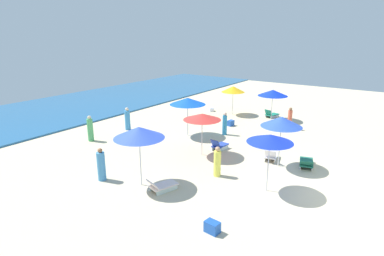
# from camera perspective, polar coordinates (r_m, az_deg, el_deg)

# --- Properties ---
(ground_plane) EXTENTS (60.00, 60.00, 0.00)m
(ground_plane) POSITION_cam_1_polar(r_m,az_deg,el_deg) (15.11, 24.16, -11.54)
(ground_plane) COLOR beige
(ocean) EXTENTS (60.00, 11.86, 0.12)m
(ocean) POSITION_cam_1_polar(r_m,az_deg,el_deg) (29.99, -27.20, 1.91)
(ocean) COLOR #256094
(ocean) RESTS_ON ground_plane
(umbrella_0) EXTENTS (2.41, 2.41, 2.62)m
(umbrella_0) POSITION_cam_1_polar(r_m,az_deg,el_deg) (21.27, -0.78, 4.83)
(umbrella_0) COLOR silver
(umbrella_0) RESTS_ON ground_plane
(umbrella_1) EXTENTS (2.13, 2.13, 2.45)m
(umbrella_1) POSITION_cam_1_polar(r_m,az_deg,el_deg) (17.78, 1.83, 2.03)
(umbrella_1) COLOR silver
(umbrella_1) RESTS_ON ground_plane
(lounge_chair_1_0) EXTENTS (1.25, 0.65, 0.76)m
(lounge_chair_1_0) POSITION_cam_1_polar(r_m,az_deg,el_deg) (19.17, 4.90, -3.15)
(lounge_chair_1_0) COLOR silver
(lounge_chair_1_0) RESTS_ON ground_plane
(umbrella_2) EXTENTS (2.11, 2.11, 2.70)m
(umbrella_2) POSITION_cam_1_polar(r_m,az_deg,el_deg) (16.77, 15.75, 1.10)
(umbrella_2) COLOR silver
(umbrella_2) RESTS_ON ground_plane
(lounge_chair_2_0) EXTENTS (1.38, 0.90, 0.78)m
(lounge_chair_2_0) POSITION_cam_1_polar(r_m,az_deg,el_deg) (18.12, 13.97, -4.79)
(lounge_chair_2_0) COLOR silver
(lounge_chair_2_0) RESTS_ON ground_plane
(lounge_chair_2_1) EXTENTS (1.65, 1.04, 0.60)m
(lounge_chair_2_1) POSITION_cam_1_polar(r_m,az_deg,el_deg) (17.83, 19.80, -5.88)
(lounge_chair_2_1) COLOR silver
(lounge_chair_2_1) RESTS_ON ground_plane
(umbrella_3) EXTENTS (2.29, 2.29, 2.81)m
(umbrella_3) POSITION_cam_1_polar(r_m,az_deg,el_deg) (14.25, -9.48, -0.79)
(umbrella_3) COLOR silver
(umbrella_3) RESTS_ON ground_plane
(lounge_chair_3_0) EXTENTS (1.48, 1.00, 0.65)m
(lounge_chair_3_0) POSITION_cam_1_polar(r_m,az_deg,el_deg) (14.44, -5.43, -10.25)
(lounge_chair_3_0) COLOR silver
(lounge_chair_3_0) RESTS_ON ground_plane
(umbrella_4) EXTENTS (1.96, 1.96, 2.44)m
(umbrella_4) POSITION_cam_1_polar(r_m,az_deg,el_deg) (27.24, 7.38, 6.91)
(umbrella_4) COLOR silver
(umbrella_4) RESTS_ON ground_plane
(umbrella_5) EXTENTS (2.00, 2.00, 2.64)m
(umbrella_5) POSITION_cam_1_polar(r_m,az_deg,el_deg) (13.96, 13.81, -1.84)
(umbrella_5) COLOR silver
(umbrella_5) RESTS_ON ground_plane
(umbrella_6) EXTENTS (2.34, 2.34, 2.46)m
(umbrella_6) POSITION_cam_1_polar(r_m,az_deg,el_deg) (26.02, 14.28, 6.13)
(umbrella_6) COLOR silver
(umbrella_6) RESTS_ON ground_plane
(lounge_chair_6_0) EXTENTS (1.37, 0.95, 0.72)m
(lounge_chair_6_0) POSITION_cam_1_polar(r_m,az_deg,el_deg) (27.28, 14.02, 2.38)
(lounge_chair_6_0) COLOR silver
(lounge_chair_6_0) RESTS_ON ground_plane
(beachgoer_0) EXTENTS (0.42, 0.42, 1.52)m
(beachgoer_0) POSITION_cam_1_polar(r_m,az_deg,el_deg) (15.65, 4.55, -6.17)
(beachgoer_0) COLOR #F9F558
(beachgoer_0) RESTS_ON ground_plane
(beachgoer_1) EXTENTS (0.50, 0.50, 1.69)m
(beachgoer_1) POSITION_cam_1_polar(r_m,az_deg,el_deg) (21.58, -17.76, -0.22)
(beachgoer_1) COLOR #4FA964
(beachgoer_1) RESTS_ON ground_plane
(beachgoer_2) EXTENTS (0.39, 0.39, 1.64)m
(beachgoer_2) POSITION_cam_1_polar(r_m,az_deg,el_deg) (23.44, -11.47, 1.51)
(beachgoer_2) COLOR #3D8ECF
(beachgoer_2) RESTS_ON ground_plane
(beachgoer_3) EXTENTS (0.51, 0.51, 1.62)m
(beachgoer_3) POSITION_cam_1_polar(r_m,az_deg,el_deg) (15.76, -15.94, -6.49)
(beachgoer_3) COLOR #448CC3
(beachgoer_3) RESTS_ON ground_plane
(beachgoer_4) EXTENTS (0.41, 0.41, 1.62)m
(beachgoer_4) POSITION_cam_1_polar(r_m,az_deg,el_deg) (24.16, 17.11, 1.57)
(beachgoer_4) COLOR #D85E44
(beachgoer_4) RESTS_ON ground_plane
(beachgoer_5) EXTENTS (0.37, 0.37, 1.60)m
(beachgoer_5) POSITION_cam_1_polar(r_m,az_deg,el_deg) (21.94, 5.87, 0.73)
(beachgoer_5) COLOR teal
(beachgoer_5) RESTS_ON ground_plane
(cooler_box_0) EXTENTS (0.55, 0.41, 0.42)m
(cooler_box_0) POSITION_cam_1_polar(r_m,az_deg,el_deg) (24.24, 6.95, 0.89)
(cooler_box_0) COLOR #2154B1
(cooler_box_0) RESTS_ON ground_plane
(cooler_box_1) EXTENTS (0.40, 0.55, 0.42)m
(cooler_box_1) POSITION_cam_1_polar(r_m,az_deg,el_deg) (11.77, 3.65, -17.28)
(cooler_box_1) COLOR #1D51B4
(cooler_box_1) RESTS_ON ground_plane
(cooler_box_2) EXTENTS (0.62, 0.61, 0.32)m
(cooler_box_2) POSITION_cam_1_polar(r_m,az_deg,el_deg) (28.64, 3.50, 3.35)
(cooler_box_2) COLOR white
(cooler_box_2) RESTS_ON ground_plane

